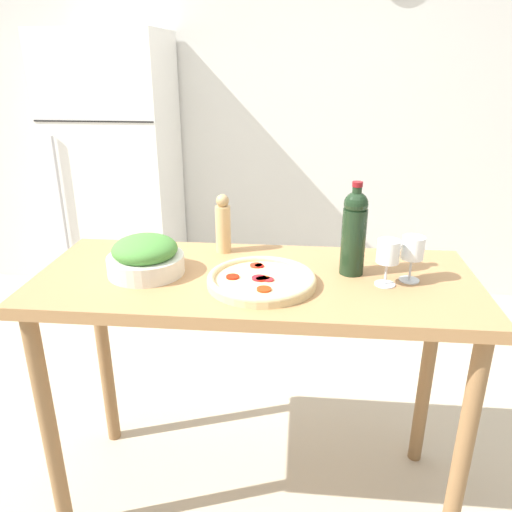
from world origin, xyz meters
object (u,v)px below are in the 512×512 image
object	(u,v)px
wine_glass_near	(388,254)
salad_bowl	(145,257)
pepper_mill	(223,225)
refrigerator	(118,177)
homemade_pizza	(261,280)
wine_glass_far	(413,250)
wine_bottle	(354,231)

from	to	relation	value
wine_glass_near	salad_bowl	distance (m)	0.80
pepper_mill	refrigerator	bearing A→B (deg)	123.19
homemade_pizza	wine_glass_far	bearing A→B (deg)	9.03
wine_glass_near	pepper_mill	xyz separation A→B (m)	(-0.57, 0.25, -0.00)
salad_bowl	homemade_pizza	xyz separation A→B (m)	(0.40, -0.06, -0.04)
wine_bottle	homemade_pizza	world-z (taller)	wine_bottle
refrigerator	homemade_pizza	xyz separation A→B (m)	(1.11, -1.72, 0.07)
wine_bottle	homemade_pizza	bearing A→B (deg)	-157.48
wine_glass_near	pepper_mill	distance (m)	0.62
refrigerator	wine_bottle	world-z (taller)	refrigerator
wine_glass_far	refrigerator	bearing A→B (deg)	134.09
refrigerator	homemade_pizza	distance (m)	2.05
wine_glass_near	homemade_pizza	size ratio (longest dim) A/B	0.43
wine_bottle	wine_glass_near	distance (m)	0.14
pepper_mill	salad_bowl	xyz separation A→B (m)	(-0.23, -0.23, -0.05)
pepper_mill	salad_bowl	world-z (taller)	pepper_mill
pepper_mill	wine_bottle	bearing A→B (deg)	-19.24
wine_bottle	homemade_pizza	size ratio (longest dim) A/B	0.90
refrigerator	homemade_pizza	size ratio (longest dim) A/B	5.10
wine_glass_far	salad_bowl	distance (m)	0.89
wine_glass_near	salad_bowl	size ratio (longest dim) A/B	0.59
wine_glass_near	wine_glass_far	world-z (taller)	same
pepper_mill	wine_glass_far	bearing A→B (deg)	-17.76
wine_glass_far	homemade_pizza	xyz separation A→B (m)	(-0.49, -0.08, -0.09)
salad_bowl	wine_glass_near	bearing A→B (deg)	-1.50
wine_glass_far	wine_glass_near	bearing A→B (deg)	-154.27
refrigerator	wine_glass_near	distance (m)	2.27
wine_bottle	wine_glass_far	xyz separation A→B (m)	(0.19, -0.05, -0.04)
wine_bottle	homemade_pizza	xyz separation A→B (m)	(-0.30, -0.12, -0.13)
refrigerator	wine_glass_far	distance (m)	2.30
wine_bottle	pepper_mill	distance (m)	0.50
wine_glass_far	homemade_pizza	size ratio (longest dim) A/B	0.43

